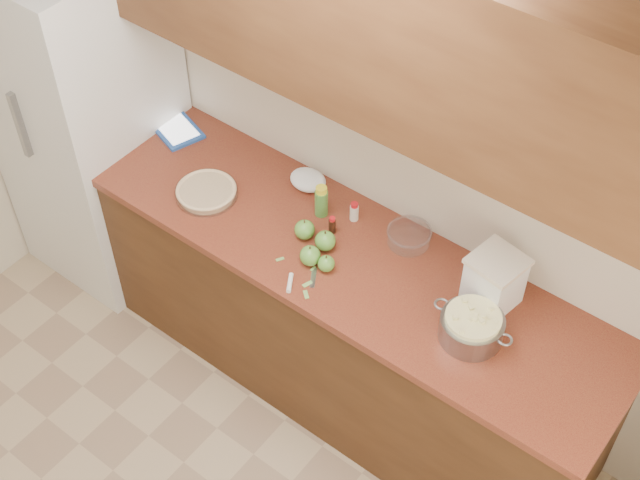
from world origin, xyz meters
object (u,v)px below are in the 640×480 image
Objects in this scene: colander at (472,327)px; flour_canister at (494,280)px; pie at (206,192)px; tablet at (177,130)px.

colander is 0.21m from flour_canister.
pie is at bearing -169.29° from flour_canister.
pie is 0.47m from tablet.
flour_canister is at bearing 18.05° from tablet.
pie is 0.83× the size of colander.
colander is at bearing -81.78° from flour_canister.
tablet is (-1.72, 0.20, -0.05)m from colander.
colander is at bearing 1.80° from pie.
tablet is at bearing -179.76° from flour_canister.
pie is 1.31m from flour_canister.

